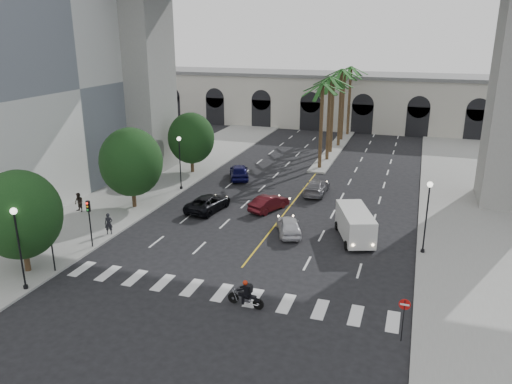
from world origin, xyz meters
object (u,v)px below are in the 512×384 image
Objects in this scene: motorcycle_rider at (247,295)px; traffic_signal_near at (51,237)px; car_c at (208,203)px; pedestrian_b at (79,202)px; do_not_enter_sign at (404,311)px; lamp_post_left_near at (18,242)px; car_d at (316,187)px; lamp_post_right at (427,211)px; lamp_post_left_far at (180,158)px; cargo_van at (355,224)px; traffic_signal_far at (89,216)px; car_a at (289,226)px; pedestrian_a at (109,224)px; car_b at (269,203)px; car_e at (239,172)px.

traffic_signal_near is at bearing -172.33° from motorcycle_rider.
pedestrian_b is (-10.26, -4.11, 0.29)m from car_c.
traffic_signal_near is at bearing 179.50° from do_not_enter_sign.
lamp_post_left_near is 1.12× the size of car_d.
lamp_post_left_near reaches higher than car_c.
lamp_post_right reaches higher than car_c.
motorcycle_rider reaches higher than car_d.
pedestrian_b is (-18.72, 9.87, 0.24)m from motorcycle_rider.
traffic_signal_near is (0.10, -18.50, -0.71)m from lamp_post_left_far.
lamp_post_left_far is 3.22× the size of pedestrian_b.
cargo_van is (17.78, 11.56, -1.24)m from traffic_signal_near.
traffic_signal_far is 13.93m from motorcycle_rider.
pedestrian_a is at bearing -1.46° from car_a.
pedestrian_a reaches higher than car_b.
motorcycle_rider is 25.67m from car_e.
car_d is 21.69m from pedestrian_b.
lamp_post_right is 15.03m from car_d.
pedestrian_a is at bearing 163.38° from do_not_enter_sign.
car_e is 30.41m from do_not_enter_sign.
pedestrian_a reaches higher than car_a.
motorcycle_rider is 21.52m from car_d.
lamp_post_left_near is 1.00× the size of lamp_post_left_far.
lamp_post_left_far is at bearing 12.98° from car_d.
car_b is at bearing 61.43° from lamp_post_left_near.
traffic_signal_near is at bearing -89.69° from lamp_post_left_far.
lamp_post_right reaches higher than pedestrian_b.
pedestrian_b reaches higher than car_b.
pedestrian_b is (-5.39, 12.38, -2.24)m from lamp_post_left_near.
lamp_post_right reaches higher than do_not_enter_sign.
traffic_signal_near is 0.90× the size of car_a.
traffic_signal_far is at bearing 7.79° from car_a.
lamp_post_left_far is at bearing 90.00° from lamp_post_left_near.
pedestrian_a is 0.69× the size of do_not_enter_sign.
lamp_post_right is at bearing 177.46° from car_c.
traffic_signal_near is 11.41m from pedestrian_b.
do_not_enter_sign reaches higher than pedestrian_b.
lamp_post_right is at bearing -14.08° from pedestrian_a.
car_d is 2.87× the size of pedestrian_b.
car_b is at bearing 102.41° from car_e.
lamp_post_left_far reaches higher than car_e.
motorcycle_rider is 0.48× the size of car_e.
car_e is 1.95× the size of do_not_enter_sign.
pedestrian_b is 0.69× the size of do_not_enter_sign.
pedestrian_b reaches higher than car_e.
traffic_signal_near is 0.64× the size of cargo_van.
car_b is 2.49× the size of pedestrian_a.
car_c is 3.02× the size of pedestrian_a.
traffic_signal_near reaches higher than do_not_enter_sign.
traffic_signal_near and traffic_signal_far have the same top height.
car_a is at bearing 176.60° from lamp_post_right.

